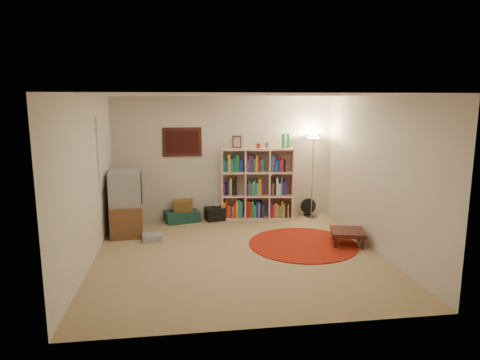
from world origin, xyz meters
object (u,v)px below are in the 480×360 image
object	(u,v)px
bookshelf	(256,185)
side_table	(348,233)
floor_fan	(308,207)
tv_stand	(126,204)
floor_lamp	(313,149)
suitcase	(182,216)

from	to	relation	value
bookshelf	side_table	distance (m)	2.31
bookshelf	floor_fan	distance (m)	1.24
bookshelf	tv_stand	xyz separation A→B (m)	(-2.54, -0.73, -0.15)
floor_lamp	side_table	bearing A→B (deg)	-86.97
bookshelf	floor_fan	size ratio (longest dim) A/B	4.72
suitcase	tv_stand	bearing A→B (deg)	-161.01
tv_stand	side_table	size ratio (longest dim) A/B	1.74
floor_lamp	suitcase	bearing A→B (deg)	178.98
tv_stand	suitcase	bearing A→B (deg)	28.81
floor_lamp	bookshelf	bearing A→B (deg)	174.61
floor_lamp	tv_stand	xyz separation A→B (m)	(-3.70, -0.63, -0.88)
floor_fan	side_table	bearing A→B (deg)	-95.25
floor_fan	floor_lamp	bearing A→B (deg)	-85.89
suitcase	bookshelf	bearing A→B (deg)	-12.57
bookshelf	floor_lamp	bearing A→B (deg)	2.11
tv_stand	suitcase	size ratio (longest dim) A/B	1.54
side_table	tv_stand	bearing A→B (deg)	163.25
floor_lamp	side_table	size ratio (longest dim) A/B	2.58
floor_fan	suitcase	bearing A→B (deg)	172.75
tv_stand	suitcase	distance (m)	1.29
bookshelf	tv_stand	size ratio (longest dim) A/B	1.51
suitcase	floor_fan	bearing A→B (deg)	-13.14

